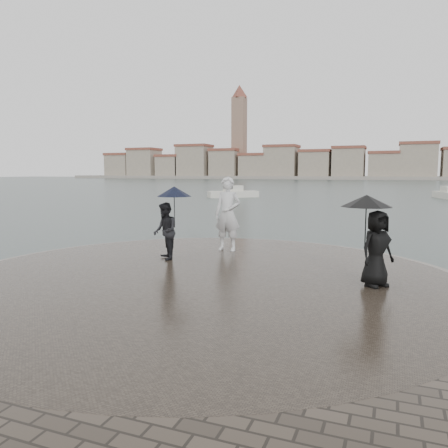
% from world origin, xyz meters
% --- Properties ---
extents(ground, '(400.00, 400.00, 0.00)m').
position_xyz_m(ground, '(0.00, 0.00, 0.00)').
color(ground, '#2B3835').
rests_on(ground, ground).
extents(kerb_ring, '(12.50, 12.50, 0.32)m').
position_xyz_m(kerb_ring, '(0.00, 3.50, 0.16)').
color(kerb_ring, gray).
rests_on(kerb_ring, ground).
extents(quay_tip, '(11.90, 11.90, 0.36)m').
position_xyz_m(quay_tip, '(0.00, 3.50, 0.18)').
color(quay_tip, '#2D261E').
rests_on(quay_tip, ground).
extents(statue, '(0.85, 0.58, 2.28)m').
position_xyz_m(statue, '(-0.68, 6.86, 1.50)').
color(statue, silver).
rests_on(statue, quay_tip).
extents(visitor_left, '(1.21, 1.07, 2.04)m').
position_xyz_m(visitor_left, '(-1.74, 4.94, 1.44)').
color(visitor_left, black).
rests_on(visitor_left, quay_tip).
extents(visitor_right, '(1.26, 1.12, 1.95)m').
position_xyz_m(visitor_right, '(3.71, 4.05, 1.50)').
color(visitor_right, black).
rests_on(visitor_right, quay_tip).
extents(far_skyline, '(260.00, 20.00, 37.00)m').
position_xyz_m(far_skyline, '(-6.29, 160.71, 5.61)').
color(far_skyline, gray).
rests_on(far_skyline, ground).
extents(boats, '(38.56, 12.31, 1.50)m').
position_xyz_m(boats, '(6.01, 41.24, 0.38)').
color(boats, silver).
rests_on(boats, ground).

